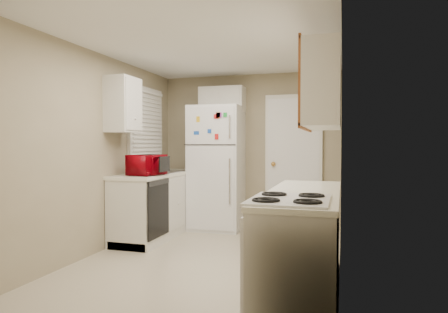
# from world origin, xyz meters

# --- Properties ---
(floor) EXTENTS (3.80, 3.80, 0.00)m
(floor) POSITION_xyz_m (0.00, 0.00, 0.00)
(floor) COLOR beige
(floor) RESTS_ON ground
(ceiling) EXTENTS (3.80, 3.80, 0.00)m
(ceiling) POSITION_xyz_m (0.00, 0.00, 2.40)
(ceiling) COLOR white
(ceiling) RESTS_ON floor
(wall_left) EXTENTS (3.80, 3.80, 0.00)m
(wall_left) POSITION_xyz_m (-1.40, 0.00, 1.20)
(wall_left) COLOR tan
(wall_left) RESTS_ON floor
(wall_right) EXTENTS (3.80, 3.80, 0.00)m
(wall_right) POSITION_xyz_m (1.40, 0.00, 1.20)
(wall_right) COLOR tan
(wall_right) RESTS_ON floor
(wall_back) EXTENTS (2.80, 2.80, 0.00)m
(wall_back) POSITION_xyz_m (0.00, 1.90, 1.20)
(wall_back) COLOR tan
(wall_back) RESTS_ON floor
(wall_front) EXTENTS (2.80, 2.80, 0.00)m
(wall_front) POSITION_xyz_m (0.00, -1.90, 1.20)
(wall_front) COLOR tan
(wall_front) RESTS_ON floor
(left_counter) EXTENTS (0.60, 1.80, 0.90)m
(left_counter) POSITION_xyz_m (-1.10, 0.90, 0.45)
(left_counter) COLOR silver
(left_counter) RESTS_ON floor
(dishwasher) EXTENTS (0.03, 0.58, 0.72)m
(dishwasher) POSITION_xyz_m (-0.81, 0.30, 0.49)
(dishwasher) COLOR black
(dishwasher) RESTS_ON floor
(sink) EXTENTS (0.54, 0.74, 0.16)m
(sink) POSITION_xyz_m (-1.10, 1.05, 0.86)
(sink) COLOR gray
(sink) RESTS_ON left_counter
(microwave) EXTENTS (0.51, 0.32, 0.32)m
(microwave) POSITION_xyz_m (-1.02, 0.40, 1.05)
(microwave) COLOR #9B020D
(microwave) RESTS_ON left_counter
(soap_bottle) EXTENTS (0.09, 0.09, 0.16)m
(soap_bottle) POSITION_xyz_m (-1.15, 1.27, 1.00)
(soap_bottle) COLOR white
(soap_bottle) RESTS_ON left_counter
(window_blinds) EXTENTS (0.10, 0.98, 1.08)m
(window_blinds) POSITION_xyz_m (-1.36, 1.05, 1.60)
(window_blinds) COLOR silver
(window_blinds) RESTS_ON wall_left
(upper_cabinet_left) EXTENTS (0.30, 0.45, 0.70)m
(upper_cabinet_left) POSITION_xyz_m (-1.25, 0.22, 1.80)
(upper_cabinet_left) COLOR silver
(upper_cabinet_left) RESTS_ON wall_left
(refrigerator) EXTENTS (0.80, 0.78, 1.88)m
(refrigerator) POSITION_xyz_m (-0.44, 1.61, 0.94)
(refrigerator) COLOR white
(refrigerator) RESTS_ON floor
(cabinet_over_fridge) EXTENTS (0.70, 0.30, 0.40)m
(cabinet_over_fridge) POSITION_xyz_m (-0.40, 1.75, 2.00)
(cabinet_over_fridge) COLOR silver
(cabinet_over_fridge) RESTS_ON wall_back
(interior_door) EXTENTS (0.86, 0.06, 2.08)m
(interior_door) POSITION_xyz_m (0.70, 1.86, 1.02)
(interior_door) COLOR white
(interior_door) RESTS_ON floor
(right_counter) EXTENTS (0.60, 2.00, 0.90)m
(right_counter) POSITION_xyz_m (1.10, -0.80, 0.45)
(right_counter) COLOR silver
(right_counter) RESTS_ON floor
(stove) EXTENTS (0.56, 0.69, 0.83)m
(stove) POSITION_xyz_m (1.06, -1.42, 0.42)
(stove) COLOR white
(stove) RESTS_ON floor
(upper_cabinet_right) EXTENTS (0.30, 1.20, 0.70)m
(upper_cabinet_right) POSITION_xyz_m (1.25, -0.50, 1.80)
(upper_cabinet_right) COLOR silver
(upper_cabinet_right) RESTS_ON wall_right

